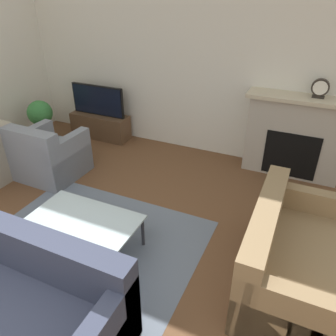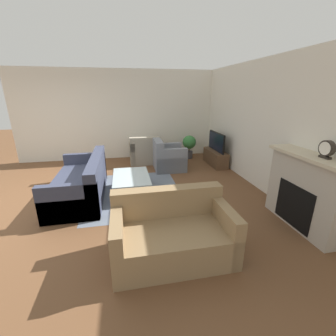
% 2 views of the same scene
% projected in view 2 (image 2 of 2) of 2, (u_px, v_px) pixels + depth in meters
% --- Properties ---
extents(ground_plane, '(20.00, 20.00, 0.00)m').
position_uv_depth(ground_plane, '(43.00, 200.00, 4.47)').
color(ground_plane, brown).
extents(wall_back, '(8.61, 0.06, 2.70)m').
position_uv_depth(wall_back, '(259.00, 125.00, 4.88)').
color(wall_back, silver).
rests_on(wall_back, ground_plane).
extents(wall_left, '(0.06, 7.52, 2.70)m').
position_uv_depth(wall_left, '(142.00, 115.00, 7.09)').
color(wall_left, silver).
rests_on(wall_left, ground_plane).
extents(area_rug, '(2.33, 1.94, 0.00)m').
position_uv_depth(area_rug, '(135.00, 192.00, 4.79)').
color(area_rug, slate).
rests_on(area_rug, ground_plane).
extents(fireplace, '(1.44, 0.41, 1.17)m').
position_uv_depth(fireplace, '(306.00, 190.00, 3.43)').
color(fireplace, '#B2A899').
rests_on(fireplace, ground_plane).
extents(tv_stand, '(1.06, 0.36, 0.43)m').
position_uv_depth(tv_stand, '(215.00, 158.00, 6.58)').
color(tv_stand, brown).
rests_on(tv_stand, ground_plane).
extents(tv, '(1.00, 0.06, 0.52)m').
position_uv_depth(tv, '(216.00, 142.00, 6.42)').
color(tv, black).
rests_on(tv, tv_stand).
extents(couch_sectional, '(2.06, 0.93, 0.82)m').
position_uv_depth(couch_sectional, '(82.00, 183.00, 4.53)').
color(couch_sectional, '#33384C').
rests_on(couch_sectional, ground_plane).
extents(couch_loveseat, '(0.88, 1.50, 0.82)m').
position_uv_depth(couch_loveseat, '(172.00, 234.00, 2.89)').
color(couch_loveseat, '#8C704C').
rests_on(couch_loveseat, ground_plane).
extents(armchair_by_window, '(0.86, 0.87, 0.82)m').
position_uv_depth(armchair_by_window, '(144.00, 153.00, 6.80)').
color(armchair_by_window, '#9E937F').
rests_on(armchair_by_window, ground_plane).
extents(armchair_accent, '(0.84, 0.83, 0.82)m').
position_uv_depth(armchair_accent, '(168.00, 159.00, 6.16)').
color(armchair_accent, gray).
rests_on(armchair_accent, ground_plane).
extents(coffee_table, '(1.13, 0.74, 0.38)m').
position_uv_depth(coffee_table, '(131.00, 177.00, 4.66)').
color(coffee_table, '#333338').
rests_on(coffee_table, ground_plane).
extents(potted_plant, '(0.42, 0.42, 0.73)m').
position_uv_depth(potted_plant, '(189.00, 144.00, 7.16)').
color(potted_plant, '#47474C').
rests_on(potted_plant, ground_plane).
extents(mantel_clock, '(0.22, 0.07, 0.25)m').
position_uv_depth(mantel_clock, '(327.00, 149.00, 3.04)').
color(mantel_clock, '#28231E').
rests_on(mantel_clock, fireplace).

